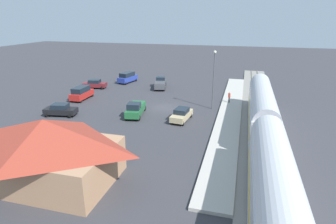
{
  "coord_description": "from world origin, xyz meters",
  "views": [
    {
      "loc": [
        -11.46,
        39.75,
        13.51
      ],
      "look_at": [
        -1.83,
        4.67,
        1.0
      ],
      "focal_mm": 29.84,
      "sensor_mm": 36.0,
      "label": 1
    }
  ],
  "objects": [
    {
      "name": "pickup_green",
      "position": [
        2.99,
        4.61,
        1.03
      ],
      "size": [
        2.81,
        5.65,
        2.14
      ],
      "color": "#236638",
      "rests_on": "ground"
    },
    {
      "name": "sedan_maroon",
      "position": [
        16.7,
        -8.27,
        0.88
      ],
      "size": [
        4.76,
        2.87,
        1.74
      ],
      "color": "maroon",
      "rests_on": "ground"
    },
    {
      "name": "suv_blue",
      "position": [
        12.46,
        -14.67,
        1.15
      ],
      "size": [
        2.95,
        5.2,
        2.22
      ],
      "color": "#283D9E",
      "rests_on": "ground"
    },
    {
      "name": "passenger_train",
      "position": [
        -14.0,
        23.99,
        2.86
      ],
      "size": [
        2.93,
        57.64,
        4.98
      ],
      "color": "silver",
      "rests_on": "railway_track"
    },
    {
      "name": "sedan_black",
      "position": [
        13.32,
        7.43,
        0.88
      ],
      "size": [
        4.75,
        2.83,
        1.74
      ],
      "color": "black",
      "rests_on": "ground"
    },
    {
      "name": "station_building",
      "position": [
        4.0,
        22.0,
        2.91
      ],
      "size": [
        11.88,
        8.0,
        5.58
      ],
      "color": "tan",
      "rests_on": "ground"
    },
    {
      "name": "pedestrian_on_platform",
      "position": [
        -9.54,
        -4.56,
        1.28
      ],
      "size": [
        0.36,
        0.36,
        1.71
      ],
      "color": "#333338",
      "rests_on": "platform"
    },
    {
      "name": "sedan_tan",
      "position": [
        -3.79,
        4.81,
        0.88
      ],
      "size": [
        2.35,
        4.68,
        1.74
      ],
      "color": "#C6B284",
      "rests_on": "ground"
    },
    {
      "name": "suv_red",
      "position": [
        14.94,
        -0.7,
        1.15
      ],
      "size": [
        2.07,
        4.94,
        2.22
      ],
      "color": "red",
      "rests_on": "ground"
    },
    {
      "name": "ground_plane",
      "position": [
        0.0,
        0.0,
        0.0
      ],
      "size": [
        200.0,
        200.0,
        0.0
      ],
      "primitive_type": "plane",
      "color": "#38383D"
    },
    {
      "name": "platform",
      "position": [
        -10.0,
        0.0,
        0.15
      ],
      "size": [
        3.2,
        46.0,
        0.3
      ],
      "color": "#B7B2A8",
      "rests_on": "ground"
    },
    {
      "name": "light_pole_near_platform",
      "position": [
        -7.2,
        -1.41,
        5.46
      ],
      "size": [
        0.44,
        0.44,
        8.84
      ],
      "color": "#515156",
      "rests_on": "ground"
    },
    {
      "name": "pickup_charcoal",
      "position": [
        4.22,
        -11.74,
        1.03
      ],
      "size": [
        3.11,
        5.7,
        2.14
      ],
      "color": "#47494F",
      "rests_on": "ground"
    },
    {
      "name": "railway_track",
      "position": [
        -14.0,
        0.0,
        0.09
      ],
      "size": [
        4.8,
        70.0,
        0.3
      ],
      "color": "gray",
      "rests_on": "ground"
    }
  ]
}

